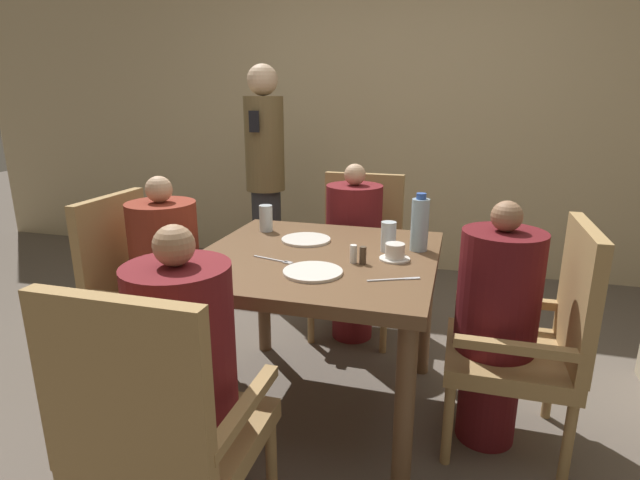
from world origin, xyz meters
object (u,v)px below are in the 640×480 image
at_px(plate_main_right, 306,240).
at_px(glass_tall_mid, 266,218).
at_px(diner_in_left_chair, 167,283).
at_px(plate_main_left, 313,272).
at_px(diner_in_far_chair, 353,252).
at_px(teacup_with_saucer, 395,253).
at_px(diner_in_right_chair, 495,323).
at_px(chair_right_side, 534,335).
at_px(bowl_small, 177,273).
at_px(chair_left_side, 142,289).
at_px(water_bottle, 420,224).
at_px(chair_far_side, 358,251).
at_px(diner_in_near_chair, 186,386).
at_px(chair_near_corner, 160,427).
at_px(standing_host, 265,175).
at_px(glass_tall_near, 388,237).

distance_m(plate_main_right, glass_tall_mid, 0.28).
distance_m(diner_in_left_chair, plate_main_left, 0.86).
xyz_separation_m(diner_in_far_chair, teacup_with_saucer, (0.33, -0.74, 0.25)).
relative_size(diner_in_right_chair, plate_main_left, 4.48).
height_order(chair_right_side, teacup_with_saucer, chair_right_side).
distance_m(bowl_small, glass_tall_mid, 0.73).
xyz_separation_m(chair_left_side, glass_tall_mid, (0.54, 0.30, 0.32)).
height_order(diner_in_left_chair, water_bottle, diner_in_left_chair).
height_order(chair_far_side, diner_in_near_chair, diner_in_near_chair).
height_order(bowl_small, water_bottle, water_bottle).
bearing_deg(diner_in_left_chair, plate_main_right, 16.13).
bearing_deg(diner_in_far_chair, water_bottle, -54.34).
xyz_separation_m(chair_near_corner, standing_host, (-0.57, 2.24, 0.37)).
relative_size(plate_main_left, glass_tall_mid, 1.75).
relative_size(diner_in_right_chair, standing_host, 0.64).
relative_size(diner_in_right_chair, diner_in_near_chair, 0.97).
xyz_separation_m(standing_host, plate_main_left, (0.82, -1.57, -0.11)).
xyz_separation_m(standing_host, bowl_small, (0.35, -1.76, -0.10)).
height_order(chair_right_side, bowl_small, chair_right_side).
bearing_deg(standing_host, plate_main_left, -62.28).
xyz_separation_m(diner_in_far_chair, diner_in_near_chair, (-0.20, -1.52, 0.01)).
height_order(diner_in_far_chair, plate_main_left, diner_in_far_chair).
bearing_deg(diner_in_left_chair, chair_near_corner, -58.93).
height_order(diner_in_left_chair, chair_near_corner, diner_in_left_chair).
bearing_deg(water_bottle, plate_main_right, 179.81).
height_order(diner_in_right_chair, water_bottle, diner_in_right_chair).
bearing_deg(diner_in_left_chair, bowl_small, -51.86).
bearing_deg(teacup_with_saucer, diner_in_near_chair, -124.37).
bearing_deg(standing_host, diner_in_far_chair, -36.67).
distance_m(chair_left_side, standing_host, 1.39).
distance_m(standing_host, glass_tall_mid, 1.12).
height_order(diner_in_near_chair, teacup_with_saucer, diner_in_near_chair).
bearing_deg(plate_main_left, chair_near_corner, -110.63).
distance_m(chair_far_side, glass_tall_mid, 0.77).
bearing_deg(plate_main_right, chair_left_side, -166.76).
bearing_deg(teacup_with_saucer, plate_main_right, 159.20).
bearing_deg(chair_right_side, chair_left_side, 180.00).
bearing_deg(teacup_with_saucer, diner_in_right_chair, -2.65).
height_order(chair_near_corner, glass_tall_mid, chair_near_corner).
relative_size(diner_in_far_chair, teacup_with_saucer, 8.20).
height_order(chair_near_corner, diner_in_near_chair, diner_in_near_chair).
relative_size(teacup_with_saucer, glass_tall_near, 0.97).
relative_size(chair_right_side, chair_near_corner, 1.00).
relative_size(diner_in_left_chair, plate_main_left, 4.61).
relative_size(diner_in_left_chair, glass_tall_near, 8.04).
relative_size(chair_left_side, water_bottle, 3.75).
bearing_deg(water_bottle, diner_in_near_chair, -123.09).
bearing_deg(chair_right_side, diner_in_left_chair, 180.00).
distance_m(chair_near_corner, diner_in_near_chair, 0.15).
height_order(chair_left_side, glass_tall_near, chair_left_side).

